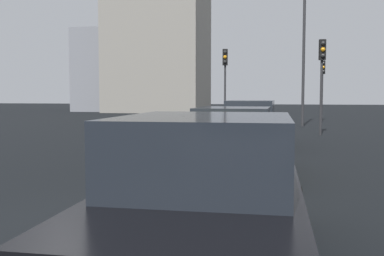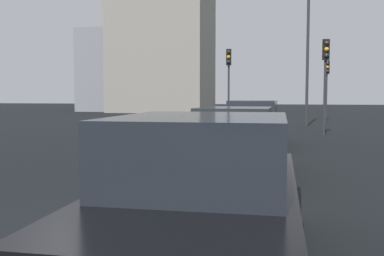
% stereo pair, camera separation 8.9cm
% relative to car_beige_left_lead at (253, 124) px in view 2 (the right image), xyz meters
% --- Properties ---
extents(ground_plane, '(160.00, 160.00, 0.20)m').
position_rel_car_beige_left_lead_xyz_m(ground_plane, '(-10.52, 1.48, -0.87)').
color(ground_plane, black).
extents(car_beige_left_lead, '(4.68, 2.15, 1.62)m').
position_rel_car_beige_left_lead_xyz_m(car_beige_left_lead, '(0.00, 0.00, 0.00)').
color(car_beige_left_lead, tan).
rests_on(car_beige_left_lead, ground_plane).
extents(car_yellow_left_second, '(4.21, 2.08, 1.54)m').
position_rel_car_beige_left_lead_xyz_m(car_yellow_left_second, '(-5.97, 0.06, -0.03)').
color(car_yellow_left_second, gold).
rests_on(car_yellow_left_second, ground_plane).
extents(car_black_left_third, '(4.58, 2.01, 1.63)m').
position_rel_car_beige_left_lead_xyz_m(car_black_left_third, '(-11.77, -0.23, 0.00)').
color(car_black_left_third, black).
rests_on(car_black_left_third, ground_plane).
extents(traffic_light_near_left, '(0.32, 0.29, 4.36)m').
position_rel_car_beige_left_lead_xyz_m(traffic_light_near_left, '(9.05, 1.94, 2.35)').
color(traffic_light_near_left, '#2D2D30').
rests_on(traffic_light_near_left, ground_plane).
extents(traffic_light_near_right, '(0.33, 0.31, 4.25)m').
position_rel_car_beige_left_lead_xyz_m(traffic_light_near_right, '(4.56, -2.86, 2.27)').
color(traffic_light_near_right, '#2D2D30').
rests_on(traffic_light_near_right, ground_plane).
extents(traffic_light_far_left, '(0.33, 0.31, 4.11)m').
position_rel_car_beige_left_lead_xyz_m(traffic_light_far_left, '(15.55, -3.97, 2.18)').
color(traffic_light_far_left, '#2D2D30').
rests_on(traffic_light_far_left, ground_plane).
extents(street_lamp_kerbside, '(0.56, 0.36, 9.03)m').
position_rel_car_beige_left_lead_xyz_m(street_lamp_kerbside, '(10.39, -2.39, 4.42)').
color(street_lamp_kerbside, '#2D2D30').
rests_on(street_lamp_kerbside, ground_plane).
extents(building_facade_left, '(10.28, 9.69, 17.27)m').
position_rel_car_beige_left_lead_xyz_m(building_facade_left, '(31.18, 11.48, 7.86)').
color(building_facade_left, gray).
rests_on(building_facade_left, ground_plane).
extents(building_facade_center, '(12.75, 6.21, 8.86)m').
position_rel_car_beige_left_lead_xyz_m(building_facade_center, '(34.74, 17.48, 3.65)').
color(building_facade_center, gray).
rests_on(building_facade_center, ground_plane).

